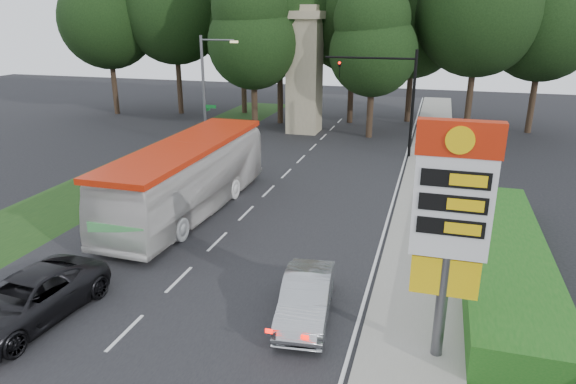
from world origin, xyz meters
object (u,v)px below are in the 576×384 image
(transit_bus, at_px, (189,178))
(suv_charcoal, at_px, (26,300))
(traffic_signal_mast, at_px, (394,88))
(streetlight_signs, at_px, (206,89))
(gas_station_pylon, at_px, (452,212))
(sedan_silver, at_px, (306,297))
(monument, at_px, (305,70))

(transit_bus, relative_size, suv_charcoal, 2.29)
(traffic_signal_mast, height_order, streetlight_signs, streetlight_signs)
(streetlight_signs, distance_m, transit_bus, 12.55)
(gas_station_pylon, relative_size, traffic_signal_mast, 0.95)
(transit_bus, relative_size, sedan_silver, 2.90)
(streetlight_signs, xyz_separation_m, suv_charcoal, (3.67, -21.75, -3.68))
(streetlight_signs, xyz_separation_m, monument, (4.99, 7.99, 0.67))
(traffic_signal_mast, height_order, transit_bus, traffic_signal_mast)
(transit_bus, bearing_deg, streetlight_signs, 111.64)
(traffic_signal_mast, height_order, suv_charcoal, traffic_signal_mast)
(traffic_signal_mast, relative_size, streetlight_signs, 0.90)
(monument, xyz_separation_m, transit_bus, (-0.76, -19.50, -3.36))
(sedan_silver, bearing_deg, suv_charcoal, -169.18)
(gas_station_pylon, height_order, suv_charcoal, gas_station_pylon)
(suv_charcoal, bearing_deg, streetlight_signs, 104.75)
(gas_station_pylon, xyz_separation_m, streetlight_signs, (-16.19, 20.01, -0.01))
(gas_station_pylon, bearing_deg, streetlight_signs, 128.96)
(gas_station_pylon, bearing_deg, sedan_silver, 166.64)
(traffic_signal_mast, bearing_deg, transit_bus, -122.02)
(sedan_silver, bearing_deg, transit_bus, 129.27)
(transit_bus, height_order, suv_charcoal, transit_bus)
(traffic_signal_mast, relative_size, transit_bus, 0.58)
(gas_station_pylon, bearing_deg, traffic_signal_mast, 99.09)
(gas_station_pylon, xyz_separation_m, suv_charcoal, (-12.52, -1.74, -3.69))
(streetlight_signs, bearing_deg, gas_station_pylon, -51.04)
(monument, distance_m, sedan_silver, 28.30)
(sedan_silver, distance_m, suv_charcoal, 8.86)
(streetlight_signs, relative_size, monument, 0.80)
(streetlight_signs, distance_m, sedan_silver, 22.87)
(suv_charcoal, bearing_deg, sedan_silver, 22.97)
(traffic_signal_mast, relative_size, sedan_silver, 1.67)
(gas_station_pylon, height_order, monument, monument)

